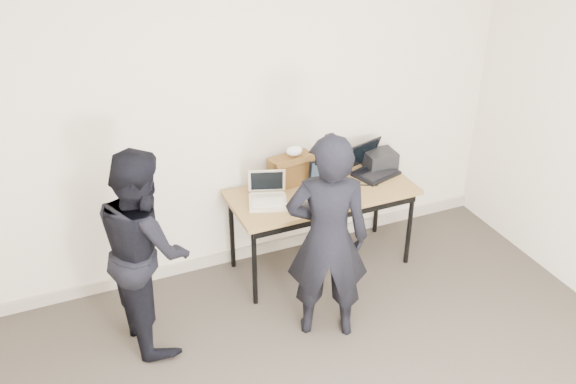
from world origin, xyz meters
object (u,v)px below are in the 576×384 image
laptop_right (371,166)px  laptop_beige (268,197)px  desk (323,198)px  laptop_center (331,185)px  person_typist (328,239)px  person_observer (145,248)px  leather_satchel (291,169)px  equipment_box (380,160)px

laptop_right → laptop_beige: bearing=169.9°
laptop_beige → laptop_right: size_ratio=0.84×
desk → laptop_center: (0.06, -0.02, 0.12)m
laptop_right → person_typist: (-0.83, -0.87, 0.01)m
person_typist → person_observer: (-1.17, 0.45, -0.05)m
laptop_right → person_typist: size_ratio=0.27×
leather_satchel → equipment_box: 0.81m
laptop_beige → person_typist: 0.76m
person_observer → desk: bearing=-86.1°
laptop_beige → equipment_box: 1.11m
desk → equipment_box: equipment_box is taller
laptop_right → equipment_box: size_ratio=1.71×
desk → laptop_right: 0.55m
desk → laptop_beige: laptop_beige is taller
leather_satchel → person_typist: size_ratio=0.24×
laptop_center → person_typist: (-0.37, -0.71, 0.02)m
person_typist → person_observer: person_typist is taller
laptop_right → leather_satchel: size_ratio=1.14×
leather_satchel → person_observer: person_observer is taller
laptop_center → person_observer: bearing=-158.2°
equipment_box → person_observer: (-2.12, -0.47, -0.05)m
leather_satchel → equipment_box: (0.81, -0.04, -0.05)m
person_observer → laptop_beige: bearing=-80.7°
laptop_center → person_observer: 1.57m
laptop_right → equipment_box: 0.13m
equipment_box → laptop_right: bearing=-154.5°
desk → laptop_beige: bearing=178.0°
laptop_beige → leather_satchel: bearing=55.1°
person_typist → person_observer: bearing=2.1°
laptop_right → laptop_center: bearing=-178.0°
desk → equipment_box: bearing=16.6°
laptop_beige → equipment_box: (1.10, 0.18, 0.03)m
person_observer → laptop_center: bearing=-87.3°
leather_satchel → desk: bearing=-60.5°
laptop_right → desk: bearing=177.7°
desk → leather_satchel: 0.34m
laptop_beige → equipment_box: bearing=27.9°
laptop_center → laptop_right: laptop_right is taller
desk → laptop_right: size_ratio=3.45×
laptop_right → equipment_box: laptop_right is taller
laptop_beige → laptop_center: (0.53, -0.04, 0.01)m
desk → person_observer: person_observer is taller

